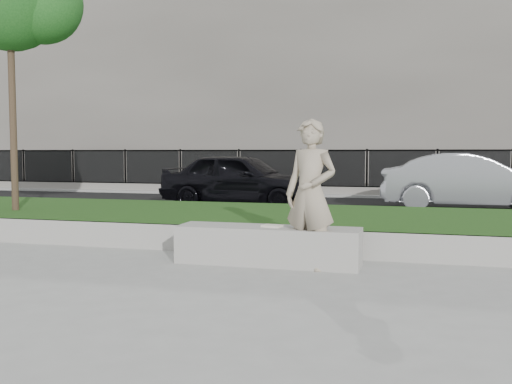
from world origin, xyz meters
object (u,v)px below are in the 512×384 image
(man, at_px, (311,194))
(car_dark, at_px, (241,180))
(stone_bench, at_px, (268,245))
(car_silver, at_px, (469,182))
(book, at_px, (272,226))

(man, bearing_deg, car_dark, 133.07)
(stone_bench, bearing_deg, car_dark, 109.93)
(car_dark, height_order, car_silver, car_dark)
(book, xyz_separation_m, car_dark, (-2.62, 7.07, 0.25))
(man, bearing_deg, car_silver, 91.50)
(stone_bench, bearing_deg, man, -13.93)
(stone_bench, distance_m, car_dark, 7.52)
(stone_bench, distance_m, car_silver, 8.61)
(stone_bench, xyz_separation_m, car_dark, (-2.56, 7.05, 0.52))
(stone_bench, xyz_separation_m, car_silver, (3.22, 7.97, 0.51))
(book, height_order, car_dark, car_dark)
(stone_bench, relative_size, car_silver, 0.56)
(stone_bench, height_order, book, book)
(car_silver, bearing_deg, man, 160.10)
(car_dark, xyz_separation_m, car_silver, (5.78, 0.92, -0.01))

